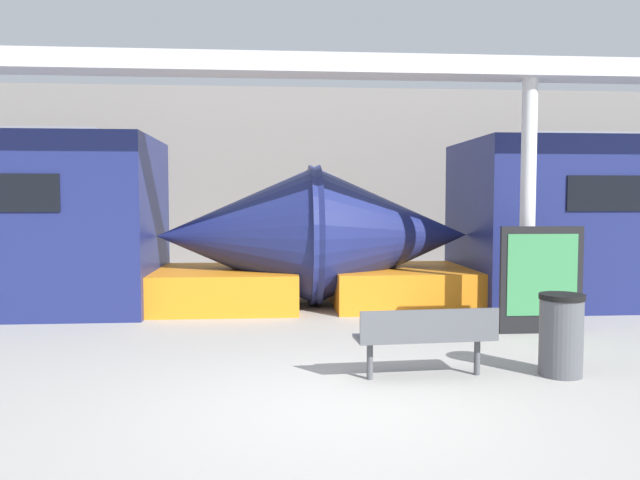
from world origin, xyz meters
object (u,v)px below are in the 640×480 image
bench_near (426,334)px  support_column_near (528,204)px  poster_board (541,279)px  trash_bin (561,335)px

bench_near → support_column_near: support_column_near is taller
bench_near → support_column_near: bearing=46.0°
bench_near → poster_board: bearing=40.1°
poster_board → support_column_near: size_ratio=0.42×
trash_bin → support_column_near: bearing=75.1°
trash_bin → poster_board: bearing=71.3°
bench_near → support_column_near: 3.77m
support_column_near → bench_near: bearing=-130.1°
trash_bin → poster_board: size_ratio=0.58×
poster_board → support_column_near: (-0.04, 0.47, 1.11)m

